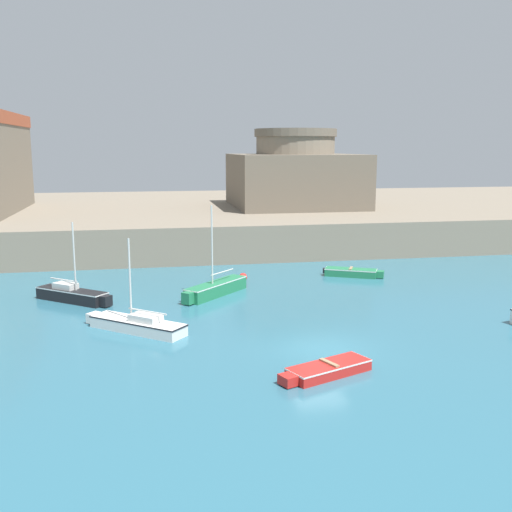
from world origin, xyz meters
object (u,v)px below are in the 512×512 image
sailboat_black_5 (73,294)px  fortress (295,176)px  dinghy_red_1 (327,369)px  mooring_buoy (243,277)px  sailboat_green_4 (215,288)px  dinghy_green_0 (352,272)px  sailboat_white_2 (137,324)px

sailboat_black_5 → fortress: size_ratio=0.38×
fortress → sailboat_black_5: bearing=-129.4°
dinghy_red_1 → mooring_buoy: bearing=91.7°
sailboat_green_4 → dinghy_green_0: bearing=19.9°
dinghy_green_0 → fortress: size_ratio=0.32×
sailboat_black_5 → mooring_buoy: size_ratio=8.22×
sailboat_green_4 → fortress: (11.62, 25.00, 5.87)m
sailboat_white_2 → sailboat_black_5: sailboat_black_5 is taller
dinghy_red_1 → fortress: bearing=77.6°
sailboat_black_5 → sailboat_white_2: bearing=-60.3°
sailboat_white_2 → mooring_buoy: size_ratio=8.77×
dinghy_red_1 → sailboat_green_4: size_ratio=0.74×
sailboat_white_2 → sailboat_green_4: (4.89, 6.74, 0.08)m
sailboat_white_2 → fortress: 36.27m
dinghy_red_1 → sailboat_green_4: 14.68m
dinghy_red_1 → dinghy_green_0: bearing=67.2°
mooring_buoy → sailboat_black_5: bearing=-162.4°
dinghy_green_0 → sailboat_green_4: bearing=-160.1°
sailboat_green_4 → fortress: size_ratio=0.45×
sailboat_white_2 → fortress: size_ratio=0.40×
dinghy_green_0 → sailboat_black_5: bearing=-169.1°
dinghy_red_1 → sailboat_black_5: bearing=129.0°
dinghy_red_1 → sailboat_green_4: (-2.93, 14.38, 0.21)m
dinghy_green_0 → sailboat_green_4: size_ratio=0.72×
dinghy_green_0 → sailboat_black_5: 19.74m
sailboat_green_4 → fortress: 28.18m
sailboat_green_4 → dinghy_red_1: bearing=-78.5°
sailboat_black_5 → fortress: 32.73m
fortress → sailboat_white_2: bearing=-117.5°
sailboat_white_2 → mooring_buoy: 12.71m
sailboat_green_4 → sailboat_black_5: 8.80m
sailboat_black_5 → sailboat_green_4: bearing=-0.7°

